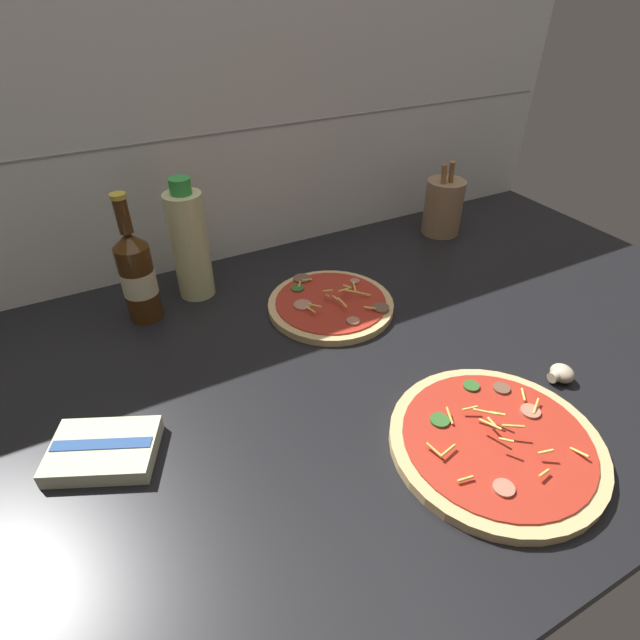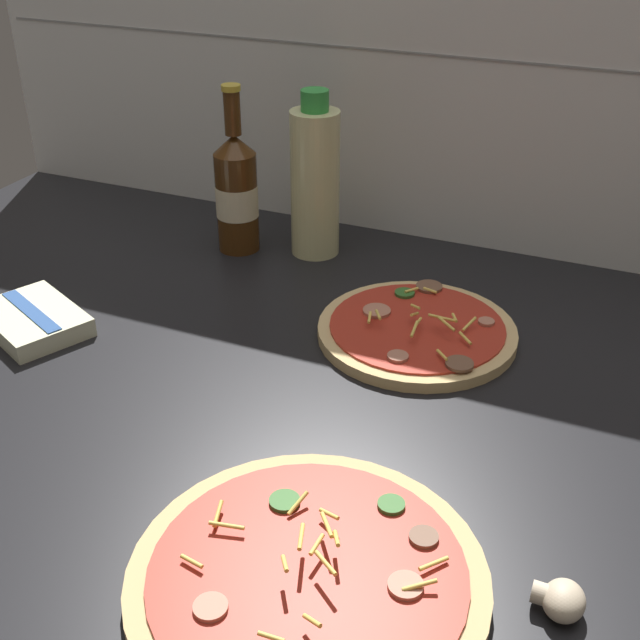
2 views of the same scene
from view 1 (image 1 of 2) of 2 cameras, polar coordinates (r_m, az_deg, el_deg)
counter_slab at (r=86.19cm, az=4.58°, el=-5.21°), size 160.00×90.00×2.50cm
tile_backsplash at (r=109.54cm, az=-8.11°, el=20.86°), size 160.00×1.13×60.00cm
pizza_near at (r=75.27cm, az=19.42°, el=-13.07°), size 29.40×29.40×4.62cm
pizza_far at (r=97.13cm, az=1.22°, el=1.81°), size 24.39×24.39×4.40cm
beer_bottle at (r=96.33cm, az=-20.15°, el=4.86°), size 6.24×6.24×24.40cm
oil_bottle at (r=99.86cm, az=-14.64°, el=8.38°), size 7.07×7.07×24.00cm
mushroom_left at (r=89.29cm, az=25.85°, el=-5.54°), size 4.13×3.93×2.75cm
utensil_crock at (r=127.54cm, az=13.90°, el=12.47°), size 9.18×9.18×18.35cm
dish_towel at (r=75.87cm, az=-23.49°, el=-13.50°), size 16.84×14.89×2.56cm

